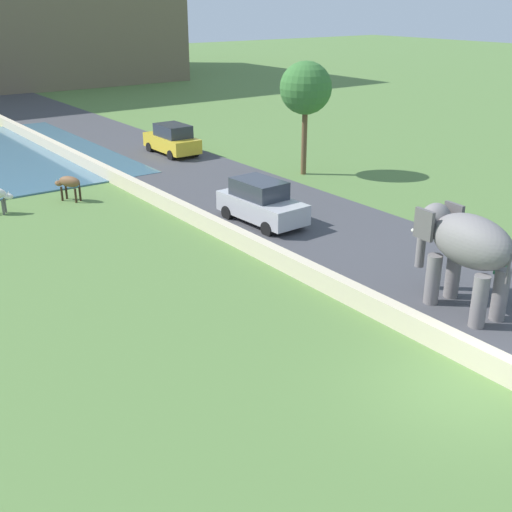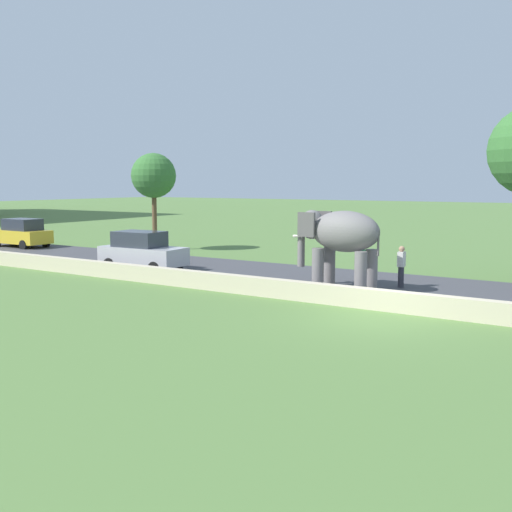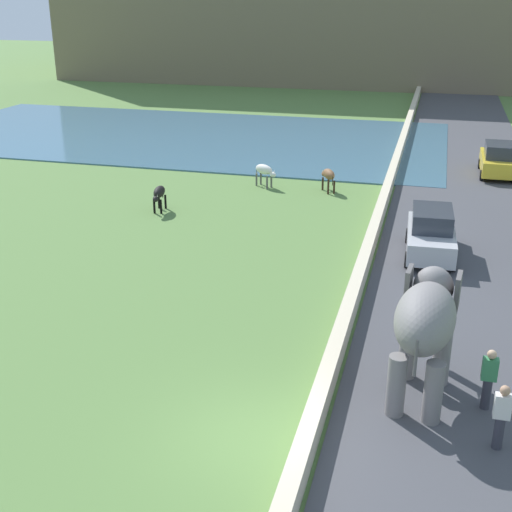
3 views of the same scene
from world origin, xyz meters
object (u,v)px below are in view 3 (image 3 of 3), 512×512
cow_black (159,193)px  person_trailing (501,416)px  car_silver (431,233)px  elephant (426,322)px  cow_brown (328,175)px  cow_white (265,171)px  car_yellow (498,160)px  person_beside_elephant (488,379)px

cow_black → person_trailing: bearing=-45.5°
person_trailing → car_silver: 11.63m
car_silver → cow_black: size_ratio=2.88×
person_trailing → cow_black: 19.60m
elephant → person_trailing: size_ratio=2.16×
cow_brown → person_trailing: bearing=-70.2°
cow_white → car_yellow: bearing=24.6°
person_trailing → cow_white: person_trailing is taller
elephant → cow_black: 17.15m
car_yellow → cow_white: size_ratio=2.95×
car_silver → cow_white: (-8.39, 7.68, -0.06)m
car_silver → cow_white: 11.37m
cow_black → cow_brown: 8.57m
car_yellow → cow_black: car_yellow is taller
person_beside_elephant → car_yellow: size_ratio=0.41×
person_trailing → car_yellow: car_yellow is taller
person_trailing → cow_black: bearing=134.5°
person_beside_elephant → person_trailing: size_ratio=1.00×
person_beside_elephant → person_trailing: (0.19, -1.51, 0.00)m
cow_white → elephant: bearing=-64.2°
car_silver → cow_white: car_silver is taller
cow_black → cow_brown: same height
car_yellow → cow_white: bearing=-155.4°
person_trailing → cow_white: 21.70m
elephant → car_yellow: bearing=82.1°
cow_black → cow_white: 6.31m
elephant → cow_brown: 18.17m
person_trailing → car_yellow: bearing=86.8°
person_beside_elephant → cow_white: size_ratio=1.20×
cow_brown → elephant: bearing=-73.5°
elephant → car_silver: (-0.02, 9.72, -1.14)m
elephant → cow_white: size_ratio=2.60×
cow_black → cow_brown: bearing=37.1°
car_silver → cow_black: 12.22m
person_trailing → elephant: bearing=134.5°
person_beside_elephant → person_trailing: 1.52m
elephant → car_yellow: size_ratio=0.88×
elephant → car_silver: 9.79m
car_yellow → cow_brown: size_ratio=2.93×
person_beside_elephant → car_silver: car_silver is taller
elephant → cow_brown: (-5.15, 17.38, -1.20)m
person_beside_elephant → car_silver: (-1.58, 9.98, 0.03)m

